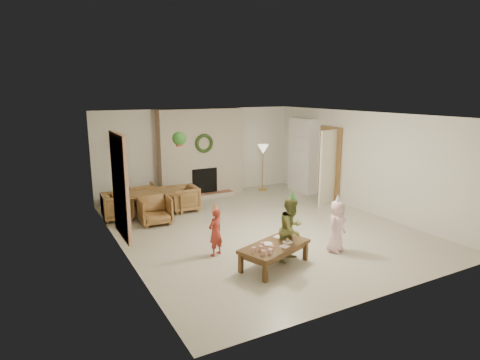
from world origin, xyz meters
TOP-DOWN VIEW (x-y plane):
  - floor at (0.00, 0.00)m, footprint 7.00×7.00m
  - ceiling at (0.00, 0.00)m, footprint 7.00×7.00m
  - wall_back at (0.00, 3.50)m, footprint 7.00×0.00m
  - wall_front at (0.00, -3.50)m, footprint 7.00×0.00m
  - wall_left at (-3.00, 0.00)m, footprint 0.00×7.00m
  - wall_right at (3.00, 0.00)m, footprint 0.00×7.00m
  - fireplace_mass at (0.00, 3.30)m, footprint 2.50×0.40m
  - fireplace_hearth at (0.00, 2.95)m, footprint 1.60×0.30m
  - fireplace_firebox at (0.00, 3.12)m, footprint 0.75×0.12m
  - fireplace_wreath at (0.00, 3.07)m, footprint 0.54×0.10m
  - floor_lamp_base at (1.89, 3.00)m, footprint 0.26×0.26m
  - floor_lamp_post at (1.89, 3.00)m, footprint 0.03×0.03m
  - floor_lamp_shade at (1.89, 3.00)m, footprint 0.34×0.34m
  - bookshelf_carcass at (2.84, 2.30)m, footprint 0.30×1.00m
  - bookshelf_shelf_a at (2.82, 2.30)m, footprint 0.30×0.92m
  - bookshelf_shelf_b at (2.82, 2.30)m, footprint 0.30×0.92m
  - bookshelf_shelf_c at (2.82, 2.30)m, footprint 0.30×0.92m
  - bookshelf_shelf_d at (2.82, 2.30)m, footprint 0.30×0.92m
  - books_row_lower at (2.80, 2.15)m, footprint 0.20×0.40m
  - books_row_mid at (2.80, 2.35)m, footprint 0.20×0.44m
  - books_row_upper at (2.80, 2.20)m, footprint 0.20×0.36m
  - door_frame at (2.96, 1.20)m, footprint 0.05×0.86m
  - door_leaf at (2.58, 0.82)m, footprint 0.77×0.32m
  - curtain_panel at (-2.96, 0.20)m, footprint 0.06×1.20m
  - dining_table at (-1.93, 2.12)m, footprint 1.69×1.00m
  - dining_chair_near at (-1.97, 1.40)m, footprint 0.72×0.74m
  - dining_chair_far at (-1.90, 2.84)m, footprint 0.72×0.74m
  - dining_chair_left at (-2.65, 2.16)m, footprint 0.74×0.72m
  - dining_chair_right at (-1.03, 2.07)m, footprint 0.74×0.72m
  - hanging_plant_cord at (-1.30, 1.50)m, footprint 0.01×0.01m
  - hanging_plant_pot at (-1.30, 1.50)m, footprint 0.16×0.16m
  - hanging_plant_foliage at (-1.30, 1.50)m, footprint 0.32×0.32m
  - coffee_table_top at (-0.82, -1.83)m, footprint 1.43×1.04m
  - coffee_table_apron at (-0.82, -1.83)m, footprint 1.30×0.91m
  - coffee_leg_fl at (-1.28, -2.28)m, footprint 0.09×0.09m
  - coffee_leg_fr at (-0.19, -1.88)m, footprint 0.09×0.09m
  - coffee_leg_bl at (-1.46, -1.78)m, footprint 0.09×0.09m
  - coffee_leg_br at (-0.36, -1.39)m, footprint 0.09×0.09m
  - cup_a at (-1.24, -2.14)m, footprint 0.09×0.09m
  - cup_b at (-1.31, -1.95)m, footprint 0.09×0.09m
  - cup_c at (-1.11, -2.15)m, footprint 0.09×0.09m
  - cup_d at (-1.18, -1.96)m, footprint 0.09×0.09m
  - cup_e at (-1.01, -2.03)m, footprint 0.09×0.09m
  - cup_f at (-1.07, -1.84)m, footprint 0.09×0.09m
  - plate_a at (-0.91, -1.74)m, footprint 0.23×0.23m
  - plate_b at (-0.56, -1.84)m, footprint 0.23×0.23m
  - plate_c at (-0.44, -1.59)m, footprint 0.23×0.23m
  - food_scoop at (-0.56, -1.84)m, footprint 0.09×0.09m
  - napkin_left at (-0.72, -1.98)m, footprint 0.19×0.19m
  - napkin_right at (-0.56, -1.55)m, footprint 0.19×0.19m
  - child_red at (-1.52, -0.91)m, footprint 0.39×0.33m
  - party_hat_red at (-1.52, -0.91)m, footprint 0.13×0.13m
  - child_plaid at (-0.41, -1.74)m, footprint 0.69×0.63m
  - party_hat_plaid at (-0.41, -1.74)m, footprint 0.15×0.15m
  - child_pink at (0.58, -1.81)m, footprint 0.57×0.47m
  - party_hat_pink at (0.58, -1.81)m, footprint 0.15×0.15m

SIDE VIEW (x-z plane):
  - floor at x=0.00m, z-range 0.00..0.00m
  - floor_lamp_base at x=1.89m, z-range 0.00..0.03m
  - fireplace_hearth at x=0.00m, z-range 0.00..0.12m
  - coffee_leg_fl at x=-1.28m, z-range 0.00..0.34m
  - coffee_leg_fr at x=-0.19m, z-range 0.00..0.34m
  - coffee_leg_bl at x=-1.46m, z-range 0.00..0.34m
  - coffee_leg_br at x=-0.36m, z-range 0.00..0.34m
  - dining_table at x=-1.93m, z-range 0.00..0.58m
  - coffee_table_apron at x=-0.82m, z-range 0.26..0.34m
  - dining_chair_near at x=-1.97m, z-range 0.00..0.64m
  - dining_chair_far at x=-1.90m, z-range 0.00..0.64m
  - dining_chair_left at x=-2.65m, z-range 0.00..0.64m
  - dining_chair_right at x=-1.03m, z-range 0.00..0.64m
  - coffee_table_top at x=-0.82m, z-range 0.34..0.40m
  - napkin_left at x=-0.72m, z-range 0.40..0.40m
  - napkin_right at x=-0.56m, z-range 0.40..0.40m
  - plate_a at x=-0.91m, z-range 0.40..0.40m
  - plate_b at x=-0.56m, z-range 0.40..0.40m
  - plate_c at x=-0.44m, z-range 0.40..0.40m
  - food_scoop at x=-0.56m, z-range 0.40..0.47m
  - cup_a at x=-1.24m, z-range 0.40..0.48m
  - cup_b at x=-1.31m, z-range 0.40..0.48m
  - cup_c at x=-1.11m, z-range 0.40..0.48m
  - cup_d at x=-1.18m, z-range 0.40..0.48m
  - cup_e at x=-1.01m, z-range 0.40..0.48m
  - cup_f at x=-1.07m, z-range 0.40..0.48m
  - fireplace_firebox at x=0.00m, z-range 0.07..0.82m
  - bookshelf_shelf_a at x=2.82m, z-range 0.43..0.47m
  - child_red at x=-1.52m, z-range 0.00..0.90m
  - child_pink at x=0.58m, z-range 0.00..0.99m
  - child_plaid at x=-0.41m, z-range 0.00..1.17m
  - books_row_lower at x=2.80m, z-range 0.47..0.71m
  - floor_lamp_post at x=1.89m, z-range 0.02..1.29m
  - bookshelf_shelf_b at x=2.82m, z-range 0.83..0.86m
  - party_hat_red at x=-1.52m, z-range 0.85..1.03m
  - books_row_mid at x=2.80m, z-range 0.87..1.11m
  - door_leaf at x=2.58m, z-range 0.00..2.00m
  - door_frame at x=2.96m, z-range 0.00..2.04m
  - party_hat_pink at x=0.58m, z-range 0.94..1.12m
  - bookshelf_carcass at x=2.84m, z-range 0.00..2.20m
  - party_hat_plaid at x=-0.41m, z-range 1.11..1.30m
  - wall_back at x=0.00m, z-range -2.25..4.75m
  - wall_front at x=0.00m, z-range -2.25..4.75m
  - wall_left at x=-3.00m, z-range -2.25..4.75m
  - wall_right at x=3.00m, z-range -2.25..4.75m
  - fireplace_mass at x=0.00m, z-range 0.00..2.50m
  - bookshelf_shelf_c at x=2.82m, z-range 1.24..1.26m
  - curtain_panel at x=-2.96m, z-range 0.25..2.25m
  - floor_lamp_shade at x=1.89m, z-range 1.12..1.40m
  - books_row_upper at x=2.80m, z-range 1.27..1.49m
  - fireplace_wreath at x=0.00m, z-range 1.28..1.82m
  - bookshelf_shelf_d at x=2.82m, z-range 1.64..1.66m
  - hanging_plant_pot at x=-1.30m, z-range 1.74..1.86m
  - hanging_plant_foliage at x=-1.30m, z-range 1.76..2.08m
  - hanging_plant_cord at x=-1.30m, z-range 1.80..2.50m
  - ceiling at x=0.00m, z-range 2.50..2.50m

